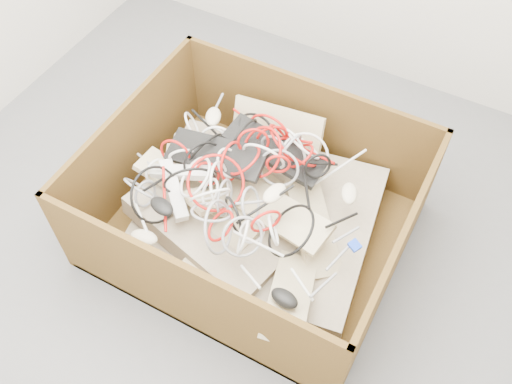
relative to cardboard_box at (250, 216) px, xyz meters
The scene contains 9 objects.
ground 0.22m from the cardboard_box, 132.04° to the right, with size 3.00×3.00×0.00m, color #565759.
room_shell 1.13m from the cardboard_box, 132.04° to the right, with size 3.04×3.04×2.50m.
cardboard_box is the anchor object (origin of this frame).
keyboard_pile 0.15m from the cardboard_box, 135.01° to the left, with size 1.03×1.00×0.36m.
mice_scatter 0.25m from the cardboard_box, 122.09° to the right, with size 0.92×0.76×0.20m.
power_strip_left 0.38m from the cardboard_box, 164.71° to the right, with size 0.30×0.05×0.04m, color silver.
power_strip_right 0.38m from the cardboard_box, 150.08° to the right, with size 0.29×0.06×0.04m, color silver.
vga_plug 0.55m from the cardboard_box, ahead, with size 0.04×0.04×0.02m, color #0D34CA.
cable_tangle 0.28m from the cardboard_box, behind, with size 1.07×0.88×0.39m.
Camera 1 is at (0.84, -1.16, 2.27)m, focal length 40.02 mm.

